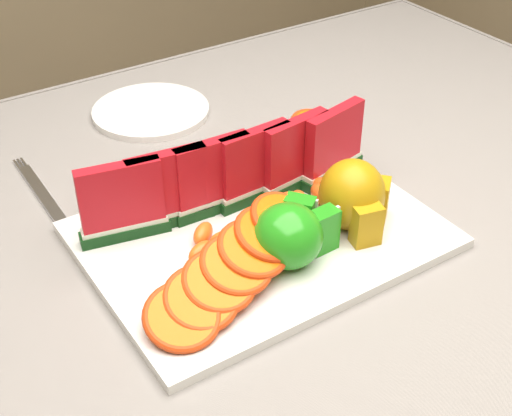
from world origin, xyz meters
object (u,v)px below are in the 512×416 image
(apple_cluster, at_px, (292,234))
(side_plate, at_px, (151,111))
(fork, at_px, (42,194))
(pear_cluster, at_px, (354,197))
(platter, at_px, (260,235))

(apple_cluster, height_order, side_plate, apple_cluster)
(side_plate, relative_size, fork, 1.21)
(apple_cluster, relative_size, side_plate, 0.50)
(pear_cluster, distance_m, side_plate, 0.41)
(apple_cluster, relative_size, fork, 0.61)
(fork, bearing_deg, side_plate, 29.75)
(platter, distance_m, side_plate, 0.36)
(platter, height_order, pear_cluster, pear_cluster)
(platter, bearing_deg, apple_cluster, -87.56)
(pear_cluster, relative_size, fork, 0.50)
(platter, xyz_separation_m, apple_cluster, (0.00, -0.06, 0.04))
(platter, relative_size, side_plate, 1.70)
(apple_cluster, xyz_separation_m, fork, (-0.19, 0.29, -0.04))
(apple_cluster, distance_m, fork, 0.35)
(platter, distance_m, apple_cluster, 0.07)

